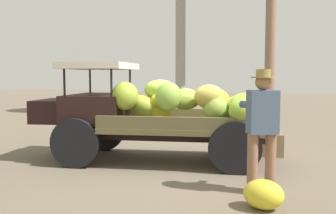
{
  "coord_description": "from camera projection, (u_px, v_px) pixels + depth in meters",
  "views": [
    {
      "loc": [
        -2.38,
        6.52,
        1.64
      ],
      "look_at": [
        0.22,
        -0.14,
        1.04
      ],
      "focal_mm": 40.3,
      "sensor_mm": 36.0,
      "label": 1
    }
  ],
  "objects": [
    {
      "name": "wooden_crate",
      "position": [
        270.0,
        144.0,
        7.79
      ],
      "size": [
        0.58,
        0.64,
        0.45
      ],
      "primitive_type": "cube",
      "rotation": [
        0.0,
        0.0,
        1.8
      ],
      "color": "#7D6649",
      "rests_on": "ground"
    },
    {
      "name": "farmer",
      "position": [
        262.0,
        123.0,
        5.2
      ],
      "size": [
        0.57,
        0.54,
        1.73
      ],
      "rotation": [
        0.0,
        0.0,
        -1.08
      ],
      "color": "#8F614B",
      "rests_on": "ground"
    },
    {
      "name": "loose_banana_bunch",
      "position": [
        263.0,
        194.0,
        4.63
      ],
      "size": [
        0.6,
        0.53,
        0.37
      ],
      "primitive_type": "ellipsoid",
      "rotation": [
        0.0,
        -0.01,
        2.89
      ],
      "color": "yellow",
      "rests_on": "ground"
    },
    {
      "name": "ground_plane",
      "position": [
        176.0,
        163.0,
        7.05
      ],
      "size": [
        60.0,
        60.0,
        0.0
      ],
      "primitive_type": "plane",
      "color": "#6C5E4C"
    },
    {
      "name": "truck",
      "position": [
        149.0,
        112.0,
        7.16
      ],
      "size": [
        4.65,
        2.51,
        1.88
      ],
      "rotation": [
        0.0,
        0.0,
        0.22
      ],
      "color": "black",
      "rests_on": "ground"
    }
  ]
}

